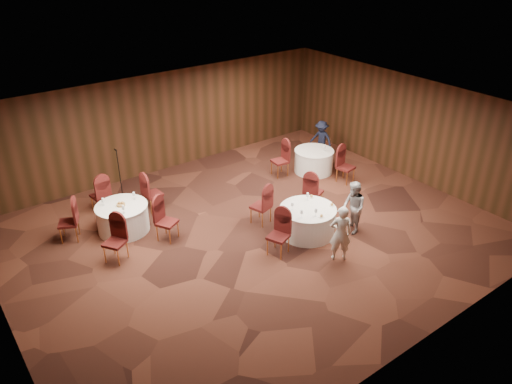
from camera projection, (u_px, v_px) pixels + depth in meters
ground at (254, 234)px, 13.07m from camera, size 12.00×12.00×0.00m
room_shell at (254, 166)px, 12.14m from camera, size 12.00×12.00×12.00m
table_main at (307, 221)px, 12.94m from camera, size 1.46×1.46×0.74m
table_left at (123, 218)px, 13.07m from camera, size 1.35×1.35×0.74m
table_right at (314, 161)px, 16.25m from camera, size 1.27×1.27×0.74m
chairs_main at (285, 210)px, 13.16m from camera, size 2.91×2.09×1.00m
chairs_left at (121, 214)px, 12.99m from camera, size 3.04×3.13×1.00m
chairs_right at (312, 164)px, 15.72m from camera, size 1.95×2.18×1.00m
tabletop_main at (313, 205)px, 12.71m from camera, size 1.13×1.06×0.22m
tabletop_left at (121, 203)px, 12.86m from camera, size 0.85×0.75×0.22m
tabletop_right at (325, 146)px, 15.96m from camera, size 0.08×0.08×0.22m
mic_stand at (121, 184)px, 14.66m from camera, size 0.24×0.24×1.53m
woman_a at (340, 233)px, 11.78m from camera, size 0.63×0.58×1.44m
woman_b at (353, 208)px, 12.87m from camera, size 0.77×0.85×1.42m
man_c at (321, 139)px, 17.23m from camera, size 0.68×0.92×1.28m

